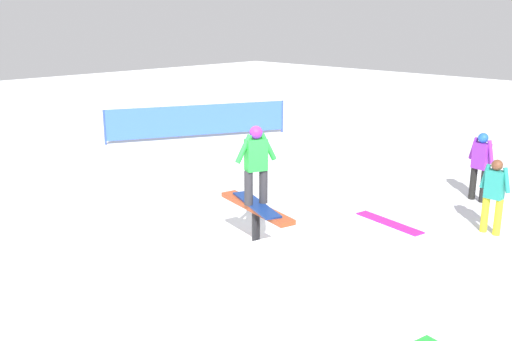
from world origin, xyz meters
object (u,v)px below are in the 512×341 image
at_px(loose_snowboard_magenta, 389,223).
at_px(rail_feature, 256,214).
at_px(bystander_purple, 481,163).
at_px(bystander_teal, 494,192).
at_px(main_rider_on_rail, 256,167).

bearing_deg(loose_snowboard_magenta, rail_feature, -96.22).
xyz_separation_m(bystander_purple, loose_snowboard_magenta, (0.58, 2.59, -0.83)).
height_order(bystander_teal, bystander_purple, bystander_purple).
relative_size(main_rider_on_rail, loose_snowboard_magenta, 0.96).
bearing_deg(bystander_teal, loose_snowboard_magenta, -150.60).
bearing_deg(bystander_purple, main_rider_on_rail, -92.17).
bearing_deg(rail_feature, bystander_teal, -110.37).
height_order(rail_feature, bystander_teal, bystander_teal).
relative_size(rail_feature, bystander_purple, 1.25).
xyz_separation_m(rail_feature, bystander_purple, (-1.39, -5.45, 0.14)).
bearing_deg(main_rider_on_rail, rail_feature, 0.00).
bearing_deg(bystander_purple, loose_snowboard_magenta, -90.43).
distance_m(rail_feature, bystander_teal, 4.45).
bearing_deg(loose_snowboard_magenta, bystander_purple, 87.06).
relative_size(bystander_teal, bystander_purple, 0.94).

